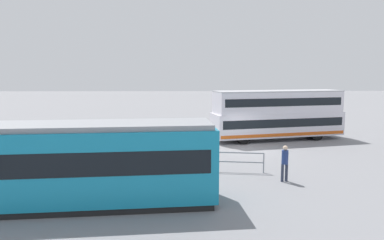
{
  "coord_description": "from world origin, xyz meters",
  "views": [
    {
      "loc": [
        4.61,
        23.71,
        5.25
      ],
      "look_at": [
        4.07,
        2.05,
        2.36
      ],
      "focal_mm": 33.03,
      "sensor_mm": 36.0,
      "label": 1
    }
  ],
  "objects_px": {
    "tram_yellow": "(14,165)",
    "pedestrian_near_railing": "(186,152)",
    "pedestrian_crossing": "(285,161)",
    "double_decker_bus": "(278,115)",
    "info_sign": "(72,140)"
  },
  "relations": [
    {
      "from": "tram_yellow",
      "to": "pedestrian_near_railing",
      "type": "relative_size",
      "value": 9.71
    },
    {
      "from": "double_decker_bus",
      "to": "pedestrian_crossing",
      "type": "bearing_deg",
      "value": 76.92
    },
    {
      "from": "tram_yellow",
      "to": "pedestrian_near_railing",
      "type": "height_order",
      "value": "tram_yellow"
    },
    {
      "from": "tram_yellow",
      "to": "pedestrian_crossing",
      "type": "bearing_deg",
      "value": -164.79
    },
    {
      "from": "tram_yellow",
      "to": "info_sign",
      "type": "distance_m",
      "value": 5.09
    },
    {
      "from": "double_decker_bus",
      "to": "pedestrian_near_railing",
      "type": "height_order",
      "value": "double_decker_bus"
    },
    {
      "from": "double_decker_bus",
      "to": "info_sign",
      "type": "bearing_deg",
      "value": 33.88
    },
    {
      "from": "double_decker_bus",
      "to": "pedestrian_crossing",
      "type": "relative_size",
      "value": 6.02
    },
    {
      "from": "pedestrian_near_railing",
      "to": "pedestrian_crossing",
      "type": "xyz_separation_m",
      "value": [
        -4.8,
        2.53,
        0.1
      ]
    },
    {
      "from": "info_sign",
      "to": "pedestrian_crossing",
      "type": "bearing_deg",
      "value": 169.87
    },
    {
      "from": "pedestrian_near_railing",
      "to": "info_sign",
      "type": "relative_size",
      "value": 0.66
    },
    {
      "from": "pedestrian_near_railing",
      "to": "pedestrian_crossing",
      "type": "distance_m",
      "value": 5.43
    },
    {
      "from": "double_decker_bus",
      "to": "pedestrian_near_railing",
      "type": "xyz_separation_m",
      "value": [
        7.33,
        8.34,
        -1.06
      ]
    },
    {
      "from": "double_decker_bus",
      "to": "pedestrian_crossing",
      "type": "xyz_separation_m",
      "value": [
        2.53,
        10.87,
        -0.95
      ]
    },
    {
      "from": "double_decker_bus",
      "to": "tram_yellow",
      "type": "bearing_deg",
      "value": 44.98
    }
  ]
}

